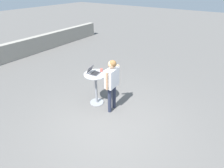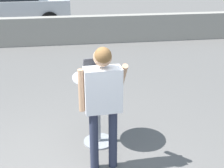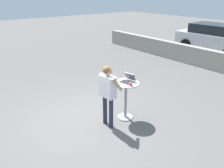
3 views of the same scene
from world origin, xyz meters
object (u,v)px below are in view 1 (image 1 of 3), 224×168
laptop (93,72)px  standing_person (112,80)px  coffee_mug (101,70)px  cafe_table (96,84)px

laptop → standing_person: size_ratio=0.24×
coffee_mug → standing_person: size_ratio=0.07×
standing_person → laptop: bearing=90.8°
coffee_mug → cafe_table: bearing=167.2°
cafe_table → standing_person: 0.69m
laptop → coffee_mug: laptop is taller
cafe_table → standing_person: standing_person is taller
cafe_table → standing_person: bearing=-90.1°
cafe_table → laptop: laptop is taller
cafe_table → standing_person: size_ratio=0.64×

